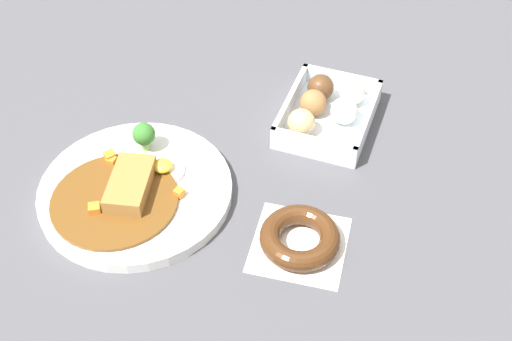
% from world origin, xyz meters
% --- Properties ---
extents(ground_plane, '(1.60, 1.60, 0.00)m').
position_xyz_m(ground_plane, '(0.00, 0.00, 0.00)').
color(ground_plane, '#4C4C51').
extents(curry_plate, '(0.29, 0.29, 0.07)m').
position_xyz_m(curry_plate, '(0.08, -0.09, 0.01)').
color(curry_plate, white).
rests_on(curry_plate, ground_plane).
extents(donut_box, '(0.18, 0.14, 0.06)m').
position_xyz_m(donut_box, '(-0.18, 0.14, 0.02)').
color(donut_box, silver).
rests_on(donut_box, ground_plane).
extents(chocolate_ring_donut, '(0.14, 0.14, 0.03)m').
position_xyz_m(chocolate_ring_donut, '(0.09, 0.18, 0.02)').
color(chocolate_ring_donut, white).
rests_on(chocolate_ring_donut, ground_plane).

